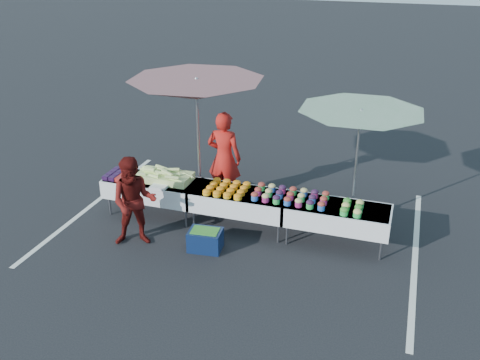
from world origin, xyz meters
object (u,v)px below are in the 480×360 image
(vendor, at_px, (224,158))
(customer, at_px, (134,202))
(table_left, at_px, (153,187))
(umbrella_left, at_px, (197,90))
(table_center, at_px, (240,200))
(storage_bin, at_px, (205,239))
(umbrella_right, at_px, (360,120))
(table_right, at_px, (337,215))

(vendor, bearing_deg, customer, 66.88)
(vendor, xyz_separation_m, customer, (-0.93, -2.07, -0.15))
(vendor, bearing_deg, table_left, 41.54)
(customer, distance_m, umbrella_left, 2.43)
(table_center, xyz_separation_m, umbrella_left, (-1.08, 0.66, 1.83))
(umbrella_left, relative_size, storage_bin, 5.21)
(table_center, height_order, umbrella_right, umbrella_right)
(umbrella_right, distance_m, storage_bin, 3.45)
(umbrella_left, bearing_deg, umbrella_right, 2.55)
(table_right, relative_size, vendor, 0.96)
(umbrella_left, bearing_deg, table_left, -137.26)
(umbrella_left, bearing_deg, table_right, -12.98)
(storage_bin, bearing_deg, table_left, 142.02)
(table_center, xyz_separation_m, customer, (-1.59, -1.10, 0.24))
(umbrella_left, height_order, storage_bin, umbrella_left)
(table_center, bearing_deg, table_left, 180.00)
(customer, distance_m, storage_bin, 1.41)
(table_center, distance_m, customer, 1.94)
(customer, distance_m, umbrella_right, 4.23)
(table_right, xyz_separation_m, umbrella_right, (0.17, 0.80, 1.51))
(table_left, relative_size, umbrella_left, 0.58)
(table_left, bearing_deg, umbrella_right, 11.97)
(table_left, distance_m, storage_bin, 1.76)
(table_center, xyz_separation_m, storage_bin, (-0.34, -0.91, -0.39))
(vendor, xyz_separation_m, umbrella_right, (2.63, -0.18, 1.12))
(umbrella_left, bearing_deg, table_center, -31.55)
(storage_bin, bearing_deg, table_right, 17.17)
(storage_bin, bearing_deg, customer, -177.50)
(vendor, relative_size, customer, 1.18)
(table_left, xyz_separation_m, vendor, (1.14, 0.98, 0.39))
(table_left, xyz_separation_m, customer, (0.21, -1.10, 0.24))
(umbrella_left, xyz_separation_m, umbrella_right, (3.06, 0.14, -0.32))
(umbrella_left, relative_size, umbrella_right, 1.08)
(customer, bearing_deg, vendor, 43.73)
(table_right, height_order, umbrella_right, umbrella_right)
(table_left, distance_m, umbrella_right, 4.14)
(vendor, bearing_deg, umbrella_left, 37.46)
(table_left, relative_size, table_center, 1.00)
(customer, bearing_deg, storage_bin, -13.74)
(customer, relative_size, storage_bin, 2.68)
(table_left, relative_size, table_right, 1.00)
(table_right, bearing_deg, vendor, 158.34)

